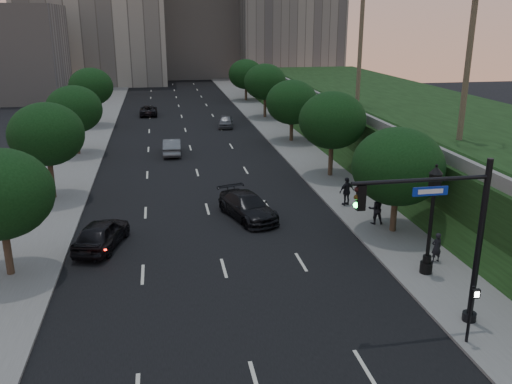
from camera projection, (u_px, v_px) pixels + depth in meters
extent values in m
plane|color=black|center=(238.00, 321.00, 22.49)|extent=(160.00, 160.00, 0.00)
cube|color=black|center=(192.00, 153.00, 50.60)|extent=(16.00, 140.00, 0.02)
cube|color=slate|center=(298.00, 148.00, 52.30)|extent=(4.50, 140.00, 0.15)
cube|color=slate|center=(78.00, 157.00, 48.86)|extent=(4.50, 140.00, 0.15)
cube|color=black|center=(423.00, 128.00, 51.81)|extent=(18.00, 90.00, 4.00)
cube|color=slate|center=(339.00, 106.00, 49.67)|extent=(0.35, 90.00, 0.70)
cube|color=#9F9A92|center=(196.00, 14.00, 115.13)|extent=(22.00, 18.00, 26.00)
cube|color=#9F9A92|center=(0.00, 53.00, 81.59)|extent=(18.00, 16.00, 14.00)
cylinder|color=#38281C|center=(394.00, 210.00, 31.28)|extent=(0.36, 0.36, 2.86)
ellipsoid|color=black|center=(398.00, 166.00, 30.48)|extent=(5.20, 5.20, 4.42)
cylinder|color=#38281C|center=(331.00, 157.00, 42.47)|extent=(0.36, 0.36, 3.21)
ellipsoid|color=black|center=(332.00, 120.00, 41.58)|extent=(5.20, 5.20, 4.42)
cylinder|color=#38281C|center=(291.00, 128.00, 54.71)|extent=(0.36, 0.36, 2.86)
ellipsoid|color=black|center=(292.00, 102.00, 53.91)|extent=(5.20, 5.20, 4.42)
cylinder|color=#38281C|center=(265.00, 105.00, 67.78)|extent=(0.36, 0.36, 3.21)
ellipsoid|color=black|center=(265.00, 82.00, 66.89)|extent=(5.20, 5.20, 4.42)
cylinder|color=#38281C|center=(246.00, 92.00, 81.89)|extent=(0.36, 0.36, 2.86)
ellipsoid|color=black|center=(246.00, 74.00, 81.10)|extent=(5.20, 5.20, 4.42)
cylinder|color=#38281C|center=(7.00, 248.00, 25.92)|extent=(0.36, 0.36, 2.99)
cylinder|color=#38281C|center=(52.00, 177.00, 37.13)|extent=(0.36, 0.36, 3.26)
ellipsoid|color=black|center=(46.00, 134.00, 36.23)|extent=(5.00, 5.00, 4.25)
cylinder|color=#38281C|center=(77.00, 139.00, 49.36)|extent=(0.36, 0.36, 2.99)
ellipsoid|color=black|center=(74.00, 109.00, 48.53)|extent=(5.00, 5.00, 4.25)
cylinder|color=#38281C|center=(93.00, 113.00, 62.44)|extent=(0.36, 0.36, 3.26)
ellipsoid|color=black|center=(91.00, 87.00, 61.53)|extent=(5.00, 5.00, 4.25)
cylinder|color=#4C4233|center=(470.00, 50.00, 35.49)|extent=(0.40, 0.40, 12.00)
cylinder|color=#4C4233|center=(361.00, 27.00, 49.85)|extent=(0.40, 0.40, 14.50)
cylinder|color=black|center=(479.00, 245.00, 21.21)|extent=(0.24, 0.24, 7.00)
cylinder|color=black|center=(469.00, 318.00, 22.21)|extent=(0.56, 0.56, 0.50)
cylinder|color=black|center=(421.00, 180.00, 19.90)|extent=(5.40, 0.16, 0.16)
cube|color=black|center=(361.00, 198.00, 19.69)|extent=(0.32, 0.22, 0.95)
sphere|color=black|center=(357.00, 189.00, 19.56)|extent=(0.20, 0.20, 0.20)
sphere|color=#3F2B0A|center=(356.00, 197.00, 19.65)|extent=(0.20, 0.20, 0.20)
sphere|color=#19F24C|center=(356.00, 205.00, 19.74)|extent=(0.20, 0.20, 0.20)
cube|color=#0D2BB1|center=(430.00, 191.00, 20.11)|extent=(1.40, 0.05, 0.35)
cylinder|color=black|center=(426.00, 269.00, 26.35)|extent=(0.60, 0.60, 0.70)
cylinder|color=black|center=(427.00, 259.00, 26.20)|extent=(0.40, 0.40, 0.40)
cylinder|color=black|center=(431.00, 222.00, 25.60)|extent=(0.18, 0.18, 3.60)
cube|color=black|center=(435.00, 180.00, 24.98)|extent=(0.42, 0.42, 0.70)
cone|color=black|center=(436.00, 170.00, 24.82)|extent=(0.64, 0.64, 0.35)
sphere|color=black|center=(437.00, 166.00, 24.76)|extent=(0.14, 0.14, 0.14)
cylinder|color=black|center=(470.00, 316.00, 20.44)|extent=(0.12, 0.12, 2.50)
cube|color=black|center=(476.00, 294.00, 19.95)|extent=(0.30, 0.14, 0.35)
cube|color=white|center=(477.00, 295.00, 19.87)|extent=(0.18, 0.02, 0.22)
imported|color=black|center=(101.00, 234.00, 29.41)|extent=(3.14, 5.12, 1.63)
imported|color=slate|center=(172.00, 147.00, 49.74)|extent=(1.75, 4.58, 1.49)
imported|color=black|center=(148.00, 110.00, 69.94)|extent=(2.19, 4.73, 1.31)
imported|color=black|center=(247.00, 206.00, 33.82)|extent=(3.70, 5.77, 1.56)
imported|color=#57585D|center=(226.00, 121.00, 62.33)|extent=(2.26, 4.31, 1.40)
imported|color=black|center=(436.00, 247.00, 27.39)|extent=(0.62, 0.45, 1.56)
imported|color=black|center=(376.00, 209.00, 32.46)|extent=(0.98, 0.80, 1.89)
imported|color=black|center=(347.00, 191.00, 35.70)|extent=(1.20, 0.75, 1.90)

